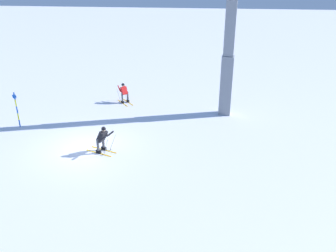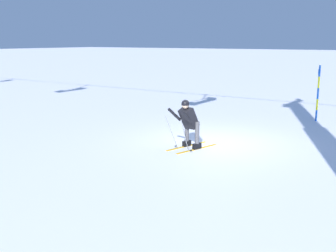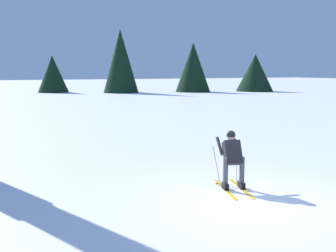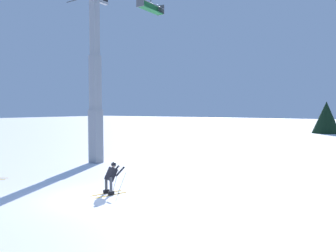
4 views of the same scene
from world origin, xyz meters
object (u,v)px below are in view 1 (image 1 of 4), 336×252
trail_marker_pole (17,108)px  skier_distant_downhill (124,92)px  skier_carving_main (102,138)px  lift_tower_near (230,37)px

trail_marker_pole → skier_distant_downhill: trail_marker_pole is taller
skier_carving_main → trail_marker_pole: (-2.13, -6.41, 0.34)m
lift_tower_near → trail_marker_pole: bearing=-67.9°
skier_carving_main → lift_tower_near: (-7.11, 5.84, 4.28)m
skier_carving_main → trail_marker_pole: bearing=-108.4°
lift_tower_near → trail_marker_pole: 13.80m
trail_marker_pole → skier_carving_main: bearing=71.6°
lift_tower_near → skier_distant_downhill: 8.66m
lift_tower_near → skier_distant_downhill: size_ratio=7.58×
lift_tower_near → skier_distant_downhill: (-0.84, -7.46, -4.31)m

